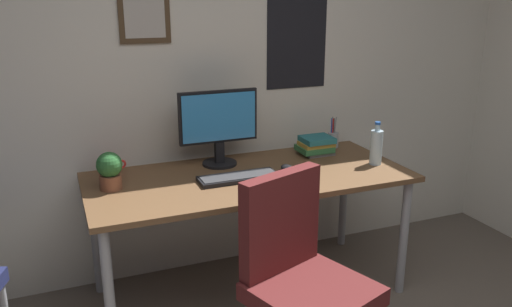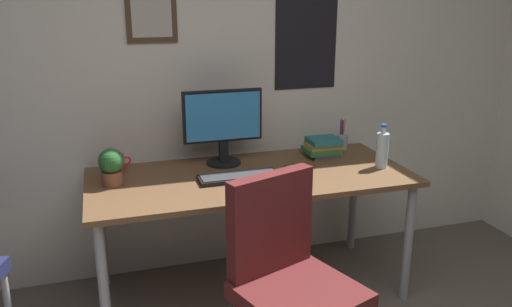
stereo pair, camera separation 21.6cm
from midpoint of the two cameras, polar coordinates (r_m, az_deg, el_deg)
name	(u,v)px [view 1 (the left image)]	position (r m, az deg, el deg)	size (l,w,h in m)	color
wall_back	(203,61)	(3.12, -7.91, 10.08)	(4.40, 0.10, 2.60)	silver
desk	(249,186)	(2.87, -2.91, -3.65)	(1.75, 0.78, 0.73)	brown
office_chair	(299,273)	(2.28, 2.05, -13.05)	(0.59, 0.60, 0.95)	#591E1E
monitor	(219,124)	(2.96, -6.23, 3.18)	(0.46, 0.20, 0.43)	black
keyboard	(238,177)	(2.77, -4.20, -2.66)	(0.43, 0.15, 0.03)	black
computer_mouse	(287,168)	(2.89, 1.34, -1.67)	(0.06, 0.11, 0.04)	black
water_bottle	(376,147)	(3.04, 11.14, 0.73)	(0.07, 0.07, 0.25)	silver
coffee_mug_near	(112,166)	(2.98, -17.63, -1.34)	(0.13, 0.09, 0.09)	red
potted_plant	(110,169)	(2.73, -18.03, -1.71)	(0.13, 0.13, 0.19)	brown
pen_cup	(333,139)	(3.36, 6.69, 1.59)	(0.07, 0.07, 0.20)	#9EA0A5
book_stack_left	(316,146)	(3.19, 4.71, 0.86)	(0.21, 0.18, 0.11)	gray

